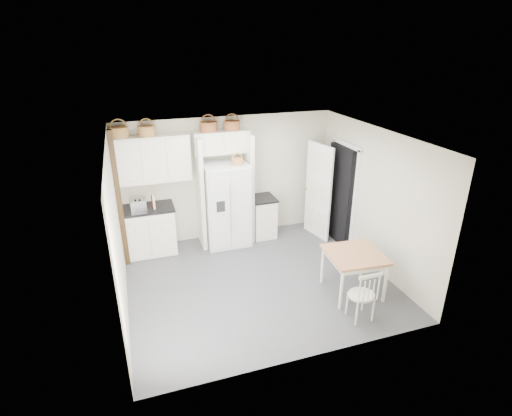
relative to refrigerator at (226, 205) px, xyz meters
name	(u,v)px	position (x,y,z in m)	size (l,w,h in m)	color
floor	(258,280)	(0.15, -1.60, -0.87)	(4.50, 4.50, 0.00)	#454545
ceiling	(258,138)	(0.15, -1.60, 1.73)	(4.50, 4.50, 0.00)	white
wall_back	(228,178)	(0.15, 0.40, 0.43)	(4.50, 4.50, 0.00)	#B4AE95
wall_left	(117,233)	(-2.10, -1.60, 0.43)	(4.00, 4.00, 0.00)	#B4AE95
wall_right	(374,199)	(2.40, -1.60, 0.43)	(4.00, 4.00, 0.00)	#B4AE95
refrigerator	(226,205)	(0.00, 0.00, 0.00)	(0.90, 0.72, 1.74)	silver
base_cab_left	(149,231)	(-1.59, 0.10, -0.40)	(1.02, 0.64, 0.94)	beige
base_cab_right	(262,217)	(0.83, 0.10, -0.44)	(0.48, 0.58, 0.85)	beige
dining_table	(353,273)	(1.56, -2.42, -0.50)	(0.89, 0.89, 0.74)	#9C6544
windsor_chair	(361,295)	(1.31, -3.08, -0.45)	(0.41, 0.37, 0.84)	beige
counter_left	(146,208)	(-1.59, 0.10, 0.10)	(1.06, 0.69, 0.04)	black
counter_right	(263,198)	(0.83, 0.10, 0.00)	(0.52, 0.62, 0.04)	black
toaster	(138,205)	(-1.73, 0.00, 0.22)	(0.29, 0.17, 0.20)	silver
cookbook_red	(153,202)	(-1.45, 0.02, 0.24)	(0.04, 0.16, 0.25)	#BB312C
cookbook_cream	(154,201)	(-1.43, 0.02, 0.25)	(0.04, 0.17, 0.26)	beige
basket_upper_a	(119,132)	(-1.90, 0.23, 1.58)	(0.34, 0.34, 0.19)	olive
basket_upper_b	(147,131)	(-1.41, 0.23, 1.57)	(0.31, 0.31, 0.18)	olive
basket_bridge_a	(208,127)	(-0.25, 0.23, 1.57)	(0.33, 0.33, 0.19)	brown
basket_bridge_b	(232,125)	(0.22, 0.23, 1.57)	(0.32, 0.32, 0.18)	brown
basket_fridge_b	(237,161)	(0.23, -0.10, 0.93)	(0.23, 0.23, 0.12)	olive
upper_cabinet	(153,159)	(-1.35, 0.23, 1.03)	(1.40, 0.34, 0.90)	beige
bridge_cabinet	(222,142)	(0.00, 0.23, 1.26)	(1.12, 0.34, 0.45)	beige
fridge_panel_left	(200,193)	(-0.51, 0.10, 0.28)	(0.08, 0.60, 2.30)	beige
fridge_panel_right	(248,188)	(0.51, 0.10, 0.28)	(0.08, 0.60, 2.30)	beige
trim_post	(119,201)	(-2.05, -0.25, 0.43)	(0.09, 0.09, 2.60)	black
doorway_void	(341,195)	(2.31, -0.60, 0.16)	(0.18, 0.85, 2.05)	black
door_slab	(318,191)	(1.95, -0.27, 0.16)	(0.80, 0.04, 2.05)	white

